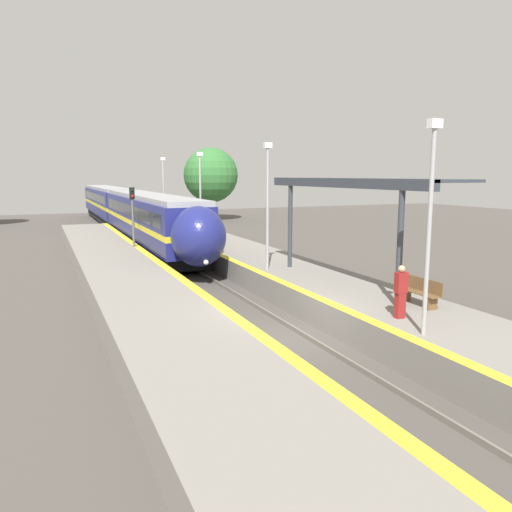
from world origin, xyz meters
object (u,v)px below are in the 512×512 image
(train, at_px, (125,209))
(lamppost_near, at_px, (430,215))
(platform_bench, at_px, (421,291))
(lamppost_farthest, at_px, (164,188))
(railway_signal, at_px, (133,217))
(person_waiting, at_px, (401,291))
(lamppost_mid, at_px, (268,199))
(lamppost_far, at_px, (200,192))

(train, bearing_deg, lamppost_near, -86.32)
(platform_bench, relative_size, lamppost_farthest, 0.29)
(train, distance_m, railway_signal, 15.89)
(person_waiting, xyz_separation_m, lamppost_mid, (-0.44, 8.58, 2.39))
(lamppost_farthest, bearing_deg, person_waiting, -89.11)
(person_waiting, bearing_deg, lamppost_farthest, 90.89)
(lamppost_near, bearing_deg, platform_bench, 49.67)
(lamppost_farthest, bearing_deg, lamppost_far, -90.00)
(platform_bench, bearing_deg, lamppost_mid, 105.23)
(lamppost_far, bearing_deg, railway_signal, -177.71)
(platform_bench, distance_m, lamppost_near, 4.23)
(train, distance_m, person_waiting, 34.40)
(person_waiting, distance_m, lamppost_near, 2.87)
(train, bearing_deg, lamppost_farthest, -67.26)
(lamppost_far, distance_m, lamppost_farthest, 10.11)
(platform_bench, relative_size, person_waiting, 1.02)
(railway_signal, bearing_deg, lamppost_farthest, 67.51)
(platform_bench, distance_m, railway_signal, 18.74)
(train, relative_size, lamppost_far, 8.53)
(lamppost_mid, xyz_separation_m, lamppost_far, (0.00, 10.11, 0.00))
(person_waiting, distance_m, lamppost_far, 18.85)
(person_waiting, height_order, lamppost_mid, lamppost_mid)
(lamppost_mid, xyz_separation_m, lamppost_farthest, (0.00, 20.21, 0.00))
(platform_bench, height_order, lamppost_near, lamppost_near)
(lamppost_mid, relative_size, lamppost_far, 1.00)
(railway_signal, xyz_separation_m, lamppost_mid, (4.26, -9.94, 1.47))
(platform_bench, height_order, railway_signal, railway_signal)
(platform_bench, distance_m, lamppost_far, 18.09)
(platform_bench, distance_m, person_waiting, 1.92)
(lamppost_near, distance_m, lamppost_farthest, 30.32)
(railway_signal, relative_size, lamppost_farthest, 0.80)
(platform_bench, relative_size, lamppost_far, 0.29)
(lamppost_mid, bearing_deg, lamppost_near, -90.00)
(train, xyz_separation_m, platform_bench, (4.38, -33.35, -0.77))
(railway_signal, bearing_deg, lamppost_mid, -66.82)
(person_waiting, height_order, lamppost_near, lamppost_near)
(lamppost_mid, bearing_deg, railway_signal, 113.18)
(lamppost_near, relative_size, lamppost_mid, 1.00)
(lamppost_near, xyz_separation_m, lamppost_mid, (0.00, 10.11, 0.00))
(lamppost_near, height_order, lamppost_mid, same)
(platform_bench, bearing_deg, lamppost_farthest, 94.28)
(train, height_order, lamppost_near, lamppost_near)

